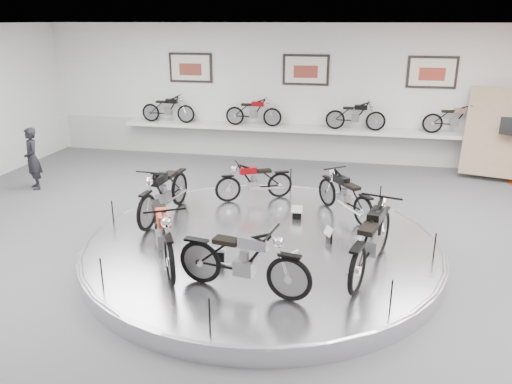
% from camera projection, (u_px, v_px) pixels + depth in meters
% --- Properties ---
extents(floor, '(16.00, 16.00, 0.00)m').
position_uv_depth(floor, '(259.00, 262.00, 8.88)').
color(floor, '#555558').
rests_on(floor, ground).
extents(ceiling, '(16.00, 16.00, 0.00)m').
position_uv_depth(ceiling, '(259.00, 25.00, 7.57)').
color(ceiling, white).
rests_on(ceiling, wall_back).
extents(wall_back, '(16.00, 0.00, 16.00)m').
position_uv_depth(wall_back, '(305.00, 94.00, 14.70)').
color(wall_back, white).
rests_on(wall_back, floor).
extents(dado_band, '(15.68, 0.04, 1.10)m').
position_uv_depth(dado_band, '(304.00, 142.00, 15.16)').
color(dado_band, '#BCBCBA').
rests_on(dado_band, floor).
extents(display_platform, '(6.40, 6.40, 0.30)m').
position_uv_depth(display_platform, '(262.00, 247.00, 9.11)').
color(display_platform, silver).
rests_on(display_platform, floor).
extents(platform_rim, '(6.40, 6.40, 0.10)m').
position_uv_depth(platform_rim, '(262.00, 241.00, 9.07)').
color(platform_rim, '#B2B2BA').
rests_on(platform_rim, display_platform).
extents(shelf, '(11.00, 0.55, 0.10)m').
position_uv_depth(shelf, '(303.00, 129.00, 14.75)').
color(shelf, silver).
rests_on(shelf, wall_back).
extents(poster_left, '(1.35, 0.06, 0.88)m').
position_uv_depth(poster_left, '(191.00, 68.00, 15.10)').
color(poster_left, beige).
rests_on(poster_left, wall_back).
extents(poster_center, '(1.35, 0.06, 0.88)m').
position_uv_depth(poster_center, '(306.00, 70.00, 14.44)').
color(poster_center, beige).
rests_on(poster_center, wall_back).
extents(poster_right, '(1.35, 0.06, 0.88)m').
position_uv_depth(poster_right, '(432.00, 72.00, 13.77)').
color(poster_right, beige).
rests_on(poster_right, wall_back).
extents(shelf_bike_a, '(1.22, 0.43, 0.73)m').
position_uv_depth(shelf_bike_a, '(168.00, 111.00, 15.41)').
color(shelf_bike_a, black).
rests_on(shelf_bike_a, shelf).
extents(shelf_bike_b, '(1.22, 0.43, 0.73)m').
position_uv_depth(shelf_bike_b, '(253.00, 114.00, 14.90)').
color(shelf_bike_b, maroon).
rests_on(shelf_bike_b, shelf).
extents(shelf_bike_c, '(1.22, 0.43, 0.73)m').
position_uv_depth(shelf_bike_c, '(355.00, 117.00, 14.33)').
color(shelf_bike_c, black).
rests_on(shelf_bike_c, shelf).
extents(shelf_bike_d, '(1.22, 0.43, 0.73)m').
position_uv_depth(shelf_bike_d, '(454.00, 121.00, 13.82)').
color(shelf_bike_d, '#9E9EA2').
rests_on(shelf_bike_d, shelf).
extents(bike_a, '(1.39, 1.59, 0.92)m').
position_uv_depth(bike_a, '(345.00, 194.00, 10.02)').
color(bike_a, black).
rests_on(bike_a, display_platform).
extents(bike_b, '(1.56, 1.13, 0.87)m').
position_uv_depth(bike_b, '(254.00, 181.00, 10.92)').
color(bike_b, maroon).
rests_on(bike_b, display_platform).
extents(bike_c, '(0.79, 1.89, 1.08)m').
position_uv_depth(bike_c, '(164.00, 191.00, 9.94)').
color(bike_c, black).
rests_on(bike_c, display_platform).
extents(bike_d, '(1.48, 1.95, 1.10)m').
position_uv_depth(bike_d, '(163.00, 231.00, 8.04)').
color(bike_d, red).
rests_on(bike_d, display_platform).
extents(bike_e, '(1.84, 0.92, 1.03)m').
position_uv_depth(bike_e, '(243.00, 259.00, 7.17)').
color(bike_e, '#9E9EA2').
rests_on(bike_e, display_platform).
extents(bike_f, '(1.17, 2.03, 1.13)m').
position_uv_depth(bike_f, '(372.00, 238.00, 7.74)').
color(bike_f, black).
rests_on(bike_f, display_platform).
extents(visitor, '(0.67, 0.67, 1.56)m').
position_uv_depth(visitor, '(32.00, 159.00, 12.49)').
color(visitor, black).
rests_on(visitor, floor).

